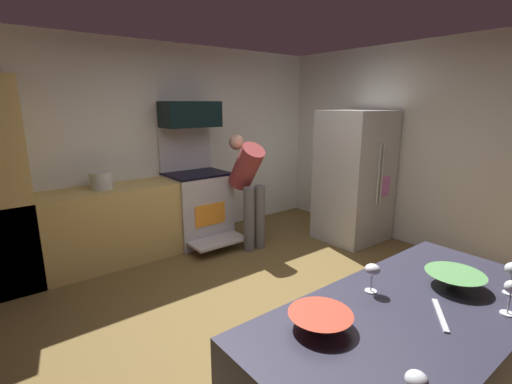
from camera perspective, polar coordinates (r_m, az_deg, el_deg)
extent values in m
cube|color=brown|center=(3.54, 3.22, -17.84)|extent=(5.20, 4.80, 0.02)
cube|color=silver|center=(5.04, -14.57, 7.10)|extent=(5.20, 0.12, 2.60)
cube|color=silver|center=(5.11, 25.49, 6.29)|extent=(0.12, 4.80, 2.60)
cube|color=tan|center=(4.59, -22.41, -5.02)|extent=(2.40, 0.60, 0.90)
cube|color=#B8B3B6|center=(5.00, -9.10, -2.53)|extent=(0.76, 0.64, 0.92)
cube|color=black|center=(4.89, -9.30, 2.83)|extent=(0.76, 0.64, 0.03)
cube|color=#B8B3B6|center=(5.09, -11.04, 6.72)|extent=(0.76, 0.06, 0.59)
cube|color=orange|center=(4.73, -7.15, -3.52)|extent=(0.44, 0.01, 0.28)
cube|color=#B8B3B6|center=(4.69, -5.93, -7.64)|extent=(0.72, 0.36, 0.03)
cube|color=black|center=(4.89, -10.24, 11.89)|extent=(0.74, 0.38, 0.33)
cube|color=#BBBCB8|center=(5.11, 15.11, 2.36)|extent=(0.85, 0.76, 1.76)
cylinder|color=#BBBCB8|center=(4.84, 18.62, 2.56)|extent=(0.02, 0.02, 0.79)
cylinder|color=#BBBCB8|center=(4.91, 19.14, 2.66)|extent=(0.02, 0.02, 0.79)
cube|color=#D670C6|center=(5.04, 19.58, 0.86)|extent=(0.20, 0.01, 0.26)
cylinder|color=#5F5F5F|center=(4.62, -1.10, -4.32)|extent=(0.14, 0.14, 0.83)
cylinder|color=#5F5F5F|center=(4.72, 0.55, -3.92)|extent=(0.14, 0.14, 0.83)
cylinder|color=#9C3A3A|center=(4.64, -1.51, 4.01)|extent=(0.30, 0.57, 0.64)
sphere|color=tan|center=(4.77, -3.07, 7.83)|extent=(0.20, 0.20, 0.20)
cone|color=#54904F|center=(2.23, 28.62, -11.98)|extent=(0.30, 0.30, 0.08)
cone|color=red|center=(1.68, 10.00, -19.16)|extent=(0.28, 0.28, 0.07)
cylinder|color=silver|center=(2.03, 17.52, -14.56)|extent=(0.06, 0.06, 0.01)
cylinder|color=silver|center=(2.00, 17.62, -13.34)|extent=(0.01, 0.01, 0.09)
ellipsoid|color=silver|center=(1.97, 17.77, -11.45)|extent=(0.08, 0.08, 0.06)
ellipsoid|color=silver|center=(1.35, 23.83, -25.35)|extent=(0.07, 0.07, 0.06)
cylinder|color=silver|center=(2.31, 34.85, -12.86)|extent=(0.06, 0.06, 0.01)
cylinder|color=silver|center=(2.29, 35.02, -11.71)|extent=(0.01, 0.01, 0.10)
cylinder|color=silver|center=(2.11, 34.63, -15.37)|extent=(0.06, 0.06, 0.01)
cylinder|color=silver|center=(2.08, 34.83, -14.09)|extent=(0.01, 0.01, 0.10)
ellipsoid|color=silver|center=(2.05, 35.15, -12.08)|extent=(0.06, 0.06, 0.06)
cube|color=#B7BABF|center=(1.94, 26.87, -16.76)|extent=(0.24, 0.18, 0.01)
cylinder|color=#B8BFB7|center=(4.45, -23.07, 1.67)|extent=(0.25, 0.25, 0.19)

